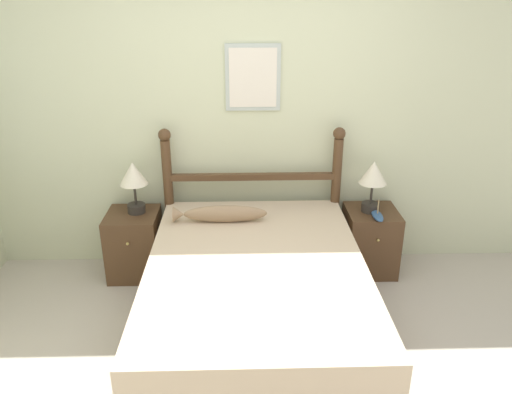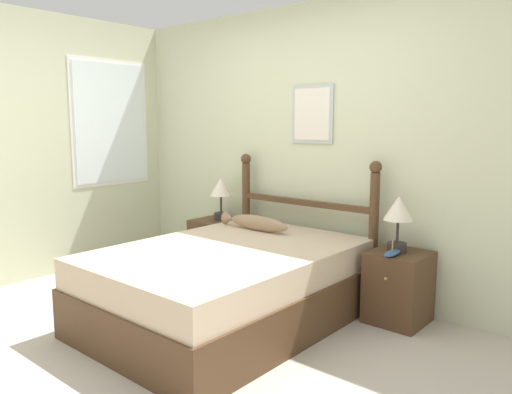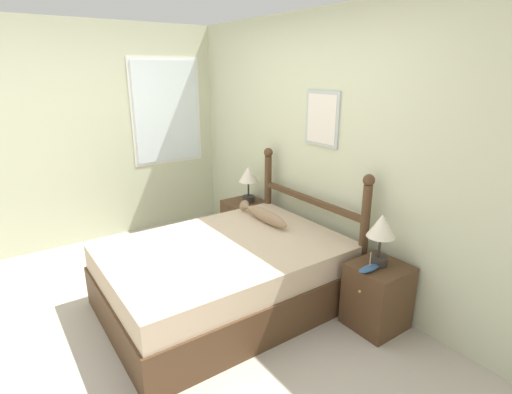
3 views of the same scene
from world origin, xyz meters
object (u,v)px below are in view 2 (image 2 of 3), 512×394
table_lamp_right (398,214)px  model_boat (392,253)px  fish_pillow (255,223)px  nightstand_left (216,246)px  table_lamp_left (221,191)px  nightstand_right (398,287)px  bed (228,285)px

table_lamp_right → model_boat: size_ratio=1.94×
table_lamp_right → fish_pillow: size_ratio=0.60×
nightstand_left → table_lamp_right: bearing=-0.1°
table_lamp_right → model_boat: table_lamp_right is taller
table_lamp_left → fish_pillow: size_ratio=0.60×
nightstand_right → model_boat: 0.32m
fish_pillow → nightstand_left: bearing=161.3°
nightstand_right → bed: bearing=-139.0°
nightstand_right → fish_pillow: (-1.23, -0.24, 0.37)m
table_lamp_right → fish_pillow: 1.25m
bed → fish_pillow: size_ratio=2.87×
bed → model_boat: (0.98, 0.71, 0.28)m
table_lamp_right → fish_pillow: table_lamp_right is taller
bed → table_lamp_right: table_lamp_right is taller
bed → table_lamp_right: size_ratio=4.77×
table_lamp_left → fish_pillow: bearing=-22.1°
nightstand_left → model_boat: bearing=-4.0°
table_lamp_right → table_lamp_left: bearing=178.9°
nightstand_left → table_lamp_right: size_ratio=1.28×
nightstand_left → table_lamp_left: table_lamp_left is taller
nightstand_left → table_lamp_left: (0.04, 0.03, 0.56)m
nightstand_left → fish_pillow: bearing=-18.7°
bed → nightstand_right: 1.29m
table_lamp_left → table_lamp_right: 1.89m
table_lamp_left → model_boat: table_lamp_left is taller
bed → fish_pillow: bearing=113.0°
bed → table_lamp_right: bearing=41.6°
model_boat → table_lamp_right: bearing=101.1°
bed → nightstand_right: bed is taller
table_lamp_left → fish_pillow: (0.68, -0.28, -0.19)m
table_lamp_left → model_boat: bearing=-5.0°
nightstand_right → table_lamp_left: bearing=179.0°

